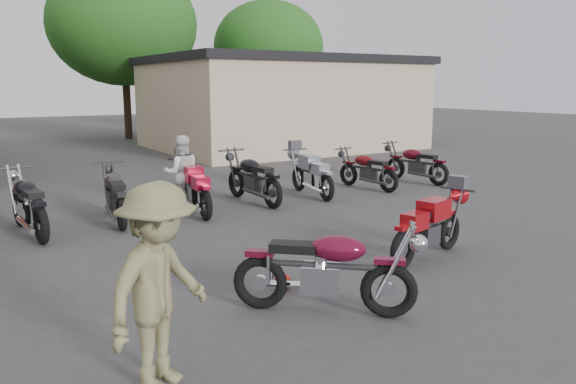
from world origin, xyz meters
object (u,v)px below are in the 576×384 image
person_tan (159,287)px  helmet (283,282)px  sportbike (429,224)px  row_bike_3 (115,191)px  person_light (182,173)px  row_bike_4 (194,185)px  vintage_motorcycle (327,264)px  row_bike_6 (311,172)px  row_bike_7 (367,168)px  row_bike_8 (415,162)px  row_bike_5 (253,175)px  row_bike_2 (28,201)px

person_tan → helmet: bearing=2.7°
sportbike → row_bike_3: size_ratio=0.91×
helmet → person_light: bearing=82.9°
person_light → row_bike_4: person_light is taller
person_light → row_bike_3: bearing=26.6°
vintage_motorcycle → row_bike_6: (3.86, 6.00, -0.02)m
row_bike_3 → row_bike_7: bearing=-80.8°
vintage_motorcycle → row_bike_3: 5.92m
person_tan → row_bike_6: (6.04, 6.54, -0.34)m
row_bike_8 → row_bike_5: bearing=81.2°
row_bike_6 → row_bike_7: row_bike_6 is taller
row_bike_4 → row_bike_8: row_bike_4 is taller
row_bike_5 → row_bike_8: row_bike_5 is taller
person_light → person_tan: size_ratio=0.86×
sportbike → helmet: bearing=164.4°
vintage_motorcycle → row_bike_7: 8.21m
person_tan → row_bike_8: 11.58m
person_light → row_bike_5: person_light is taller
helmet → row_bike_2: bearing=117.0°
row_bike_6 → row_bike_7: bearing=-82.8°
vintage_motorcycle → row_bike_3: size_ratio=1.00×
row_bike_6 → row_bike_5: bearing=95.7°
vintage_motorcycle → person_tan: size_ratio=1.13×
person_light → row_bike_2: person_light is taller
vintage_motorcycle → row_bike_2: row_bike_2 is taller
vintage_motorcycle → row_bike_7: (5.59, 6.00, -0.06)m
sportbike → row_bike_2: size_ratio=0.89×
helmet → row_bike_6: bearing=52.5°
person_light → row_bike_2: (-3.08, -0.46, -0.18)m
sportbike → row_bike_5: bearing=78.7°
row_bike_4 → person_light: bearing=22.0°
vintage_motorcycle → helmet: 1.07m
vintage_motorcycle → row_bike_5: row_bike_5 is taller
person_tan → row_bike_6: size_ratio=0.92×
sportbike → helmet: sportbike is taller
helmet → row_bike_6: row_bike_6 is taller
person_tan → row_bike_7: 10.17m
helmet → person_tan: size_ratio=0.12×
row_bike_2 → row_bike_5: bearing=-91.4°
vintage_motorcycle → person_light: (0.63, 6.16, 0.19)m
person_tan → row_bike_8: person_tan is taller
sportbike → row_bike_4: bearing=96.1°
person_light → row_bike_8: size_ratio=0.81×
row_bike_3 → row_bike_7: 6.46m
row_bike_4 → row_bike_8: 6.61m
row_bike_2 → row_bike_3: (1.58, 0.15, -0.02)m
person_light → row_bike_4: size_ratio=0.79×
vintage_motorcycle → person_tan: 2.27m
person_light → person_tan: (-2.81, -6.69, 0.13)m
row_bike_3 → person_tan: bearing=176.2°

